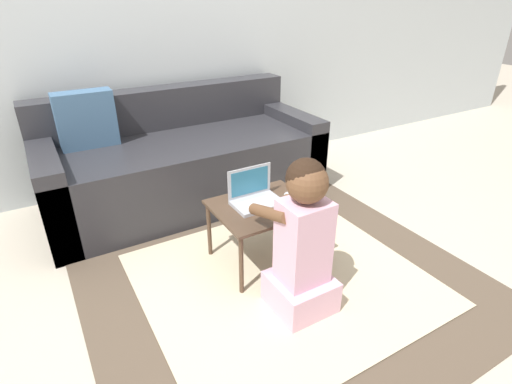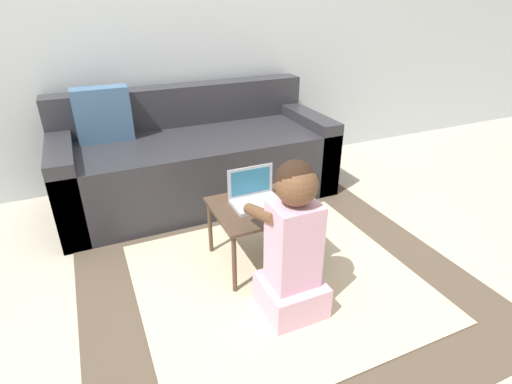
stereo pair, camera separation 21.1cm
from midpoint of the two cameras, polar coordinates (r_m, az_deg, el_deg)
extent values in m
plane|color=beige|center=(2.36, -2.47, -9.60)|extent=(16.00, 16.00, 0.00)
cube|color=silver|center=(3.22, -15.91, 23.24)|extent=(9.00, 0.06, 2.50)
cube|color=brown|center=(2.21, 0.96, -12.45)|extent=(2.00, 1.83, 0.01)
cube|color=beige|center=(2.21, 0.96, -12.35)|extent=(1.44, 1.32, 0.00)
cube|color=#2D2D33|center=(2.96, -11.99, 3.11)|extent=(1.93, 0.84, 0.48)
cube|color=#2D2D33|center=(3.13, -14.71, 11.65)|extent=(1.93, 0.18, 0.29)
cube|color=#2D2D33|center=(2.83, -29.10, -0.11)|extent=(0.16, 0.84, 0.56)
cube|color=#2D2D33|center=(3.30, 2.61, 6.94)|extent=(0.16, 0.84, 0.56)
cube|color=#426689|center=(2.87, -25.10, 9.33)|extent=(0.36, 0.14, 0.36)
cube|color=#4C3828|center=(2.16, -1.86, -2.13)|extent=(0.53, 0.44, 0.02)
cylinder|color=#4C3828|center=(2.03, -5.15, -10.59)|extent=(0.02, 0.02, 0.35)
cylinder|color=#4C3828|center=(2.23, 6.07, -6.79)|extent=(0.02, 0.02, 0.35)
cylinder|color=#4C3828|center=(2.33, -9.31, -5.46)|extent=(0.02, 0.02, 0.35)
cylinder|color=#4C3828|center=(2.50, 0.88, -2.56)|extent=(0.02, 0.02, 0.35)
cube|color=#B7BCC6|center=(2.16, -2.47, -1.67)|extent=(0.26, 0.18, 0.02)
cube|color=silver|center=(2.14, -2.27, -1.58)|extent=(0.22, 0.11, 0.00)
cube|color=#B7BCC6|center=(2.18, -3.60, 1.49)|extent=(0.26, 0.01, 0.17)
cube|color=teal|center=(2.18, -3.55, 1.45)|extent=(0.23, 0.00, 0.14)
ellipsoid|color=silver|center=(2.21, 2.31, -0.65)|extent=(0.07, 0.09, 0.04)
cube|color=#E5B2CC|center=(2.00, 3.27, -14.21)|extent=(0.28, 0.28, 0.18)
cube|color=#E5B2CC|center=(1.82, 3.51, -7.22)|extent=(0.21, 0.18, 0.41)
sphere|color=brown|center=(1.68, 3.79, 1.25)|extent=(0.18, 0.18, 0.18)
sphere|color=black|center=(1.68, 3.60, 1.90)|extent=(0.18, 0.18, 0.18)
cylinder|color=brown|center=(1.83, -1.44, -3.12)|extent=(0.06, 0.30, 0.15)
cylinder|color=brown|center=(1.92, 3.72, -1.63)|extent=(0.06, 0.30, 0.15)
camera|label=1|loc=(0.11, -92.78, -1.41)|focal=28.00mm
camera|label=2|loc=(0.11, 87.22, 1.41)|focal=28.00mm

